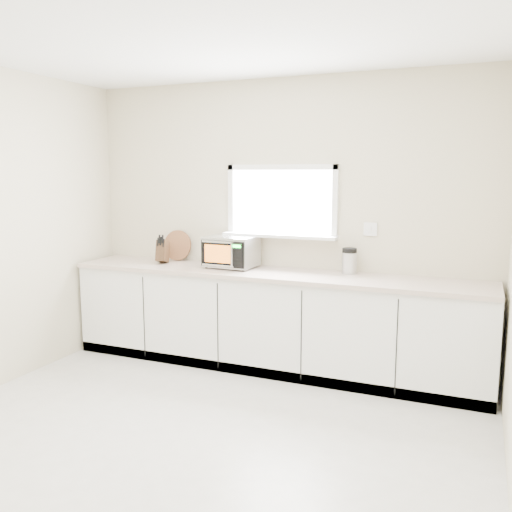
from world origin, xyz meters
The scene contains 8 objects.
ground centered at (0.00, 0.00, 0.00)m, with size 4.00×4.00×0.00m, color beige.
back_wall centered at (0.00, 2.00, 1.36)m, with size 4.00×0.17×2.70m.
cabinets centered at (0.00, 1.70, 0.44)m, with size 3.92×0.60×0.88m, color white.
countertop centered at (0.00, 1.69, 0.90)m, with size 3.92×0.64×0.04m, color beige.
microwave centered at (-0.43, 1.76, 1.08)m, with size 0.48×0.41×0.30m.
knife_block centered at (-1.17, 1.72, 1.05)m, with size 0.14×0.22×0.29m.
cutting_board centered at (-1.13, 1.94, 1.08)m, with size 0.31×0.31×0.02m, color olive.
coffee_grinder centered at (0.69, 1.89, 1.04)m, with size 0.16×0.16×0.24m.
Camera 1 is at (1.77, -2.89, 1.82)m, focal length 38.00 mm.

